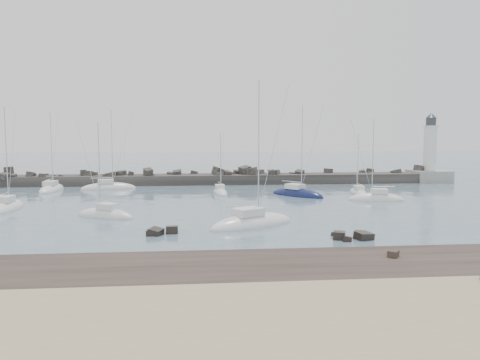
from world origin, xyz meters
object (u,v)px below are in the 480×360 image
at_px(sailboat_5, 220,193).
at_px(sailboat_7, 297,195).
at_px(sailboat_3, 109,188).
at_px(sailboat_6, 252,224).
at_px(sailboat_8, 376,199).
at_px(lighthouse, 429,166).
at_px(sailboat_9, 358,193).
at_px(sailboat_1, 52,190).
at_px(sailboat_2, 7,208).
at_px(sailboat_4, 105,216).

bearing_deg(sailboat_5, sailboat_7, -17.50).
distance_m(sailboat_3, sailboat_5, 21.03).
relative_size(sailboat_6, sailboat_8, 1.28).
bearing_deg(lighthouse, sailboat_3, -173.33).
distance_m(sailboat_7, sailboat_9, 10.37).
bearing_deg(lighthouse, sailboat_1, -172.98).
bearing_deg(sailboat_1, sailboat_5, -13.29).
relative_size(sailboat_6, sailboat_7, 1.09).
relative_size(sailboat_2, sailboat_7, 0.94).
distance_m(sailboat_1, sailboat_3, 9.42).
bearing_deg(sailboat_8, sailboat_7, 149.24).
height_order(sailboat_3, sailboat_5, sailboat_3).
bearing_deg(sailboat_4, sailboat_6, -22.17).
bearing_deg(sailboat_1, sailboat_9, -10.35).
relative_size(sailboat_4, sailboat_9, 1.14).
height_order(sailboat_5, sailboat_8, sailboat_8).
height_order(sailboat_3, sailboat_6, sailboat_6).
xyz_separation_m(sailboat_5, sailboat_7, (11.94, -3.77, 0.02)).
relative_size(sailboat_8, sailboat_9, 1.22).
height_order(sailboat_2, sailboat_8, sailboat_2).
distance_m(sailboat_2, sailboat_4, 15.20).
bearing_deg(sailboat_7, sailboat_6, -113.20).
relative_size(sailboat_3, sailboat_4, 1.23).
xyz_separation_m(sailboat_1, sailboat_4, (14.10, -26.97, 0.00)).
relative_size(sailboat_1, sailboat_2, 1.03).
xyz_separation_m(sailboat_3, sailboat_8, (41.67, -18.24, 0.01)).
xyz_separation_m(lighthouse, sailboat_4, (-58.01, -35.85, -2.95)).
relative_size(sailboat_1, sailboat_3, 0.98).
height_order(sailboat_1, sailboat_4, sailboat_1).
xyz_separation_m(sailboat_1, sailboat_5, (28.62, -6.76, -0.01)).
xyz_separation_m(sailboat_2, sailboat_5, (28.18, 13.54, -0.02)).
xyz_separation_m(sailboat_3, sailboat_6, (21.34, -35.24, 0.01)).
relative_size(lighthouse, sailboat_5, 1.35).
bearing_deg(sailboat_9, sailboat_4, -154.31).
height_order(sailboat_1, sailboat_8, sailboat_1).
xyz_separation_m(lighthouse, sailboat_7, (-31.54, -19.41, -2.94)).
xyz_separation_m(sailboat_4, sailboat_9, (36.76, 17.68, -0.01)).
xyz_separation_m(sailboat_2, sailboat_3, (8.85, 21.83, -0.01)).
distance_m(sailboat_2, sailboat_6, 33.04).
xyz_separation_m(sailboat_1, sailboat_7, (40.57, -10.53, 0.01)).
bearing_deg(sailboat_9, sailboat_8, -89.16).
height_order(sailboat_1, sailboat_3, sailboat_3).
height_order(sailboat_1, sailboat_9, sailboat_1).
relative_size(sailboat_6, sailboat_9, 1.56).
bearing_deg(sailboat_8, sailboat_3, 156.36).
bearing_deg(lighthouse, sailboat_4, -148.28).
height_order(sailboat_1, sailboat_2, sailboat_1).
distance_m(sailboat_3, sailboat_6, 41.19).
bearing_deg(sailboat_1, sailboat_6, -47.74).
xyz_separation_m(sailboat_3, sailboat_5, (19.33, -8.29, -0.00)).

